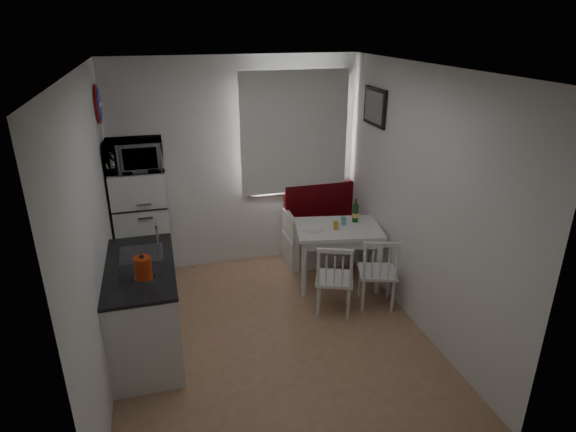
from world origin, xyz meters
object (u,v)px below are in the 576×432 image
bench (336,234)px  wine_bottle (356,210)px  kettle (143,268)px  kitchen_counter (145,307)px  dining_table (338,233)px  chair_left (338,273)px  microwave (134,155)px  chair_right (382,266)px  fridge (144,229)px

bench → wine_bottle: (0.01, -0.56, 0.54)m
bench → kettle: size_ratio=5.98×
kitchen_counter → wine_bottle: bearing=18.0°
bench → dining_table: bench is taller
chair_left → kettle: bearing=-148.2°
dining_table → kettle: bearing=-144.7°
dining_table → kettle: 2.39m
bench → kettle: bearing=-145.5°
dining_table → wine_bottle: wine_bottle is taller
microwave → chair_right: bearing=-25.4°
bench → wine_bottle: 0.78m
chair_right → wine_bottle: size_ratio=1.70×
chair_left → kettle: 1.99m
dining_table → kettle: size_ratio=4.66×
kettle → chair_left: bearing=9.7°
chair_left → chair_right: size_ratio=1.02×
fridge → chair_left: bearing=-31.9°
dining_table → chair_left: size_ratio=2.17×
chair_left → kettle: (-1.90, -0.33, 0.50)m
chair_right → chair_left: bearing=-162.8°
fridge → microwave: size_ratio=2.42×
bench → fridge: size_ratio=0.96×
chair_right → wine_bottle: 0.84m
kitchen_counter → chair_right: kitchen_counter is taller
chair_right → microwave: size_ratio=0.82×
chair_right → kettle: kettle is taller
wine_bottle → bench: bearing=90.8°
bench → kitchen_counter: bearing=-150.9°
bench → microwave: (-2.42, -0.16, 1.28)m
bench → microwave: 2.75m
fridge → kettle: fridge is taller
kitchen_counter → microwave: bearing=89.1°
chair_left → microwave: microwave is taller
chair_left → microwave: bearing=171.2°
bench → fridge: 2.46m
bench → fridge: (-2.42, -0.11, 0.39)m
dining_table → chair_right: (0.25, -0.66, -0.13)m
kitchen_counter → chair_right: size_ratio=2.70×
kitchen_counter → fridge: (0.02, 1.24, 0.27)m
chair_left → microwave: (-1.93, 1.15, 1.10)m
kitchen_counter → bench: bearing=29.1°
fridge → microwave: bearing=-90.0°
chair_left → chair_right: 0.50m
microwave → chair_left: bearing=-30.9°
kitchen_counter → fridge: bearing=89.1°
kitchen_counter → dining_table: kitchen_counter is taller
chair_left → wine_bottle: wine_bottle is taller
chair_right → microwave: bearing=171.9°
chair_right → kettle: (-2.40, -0.33, 0.50)m
chair_right → kettle: size_ratio=2.10×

